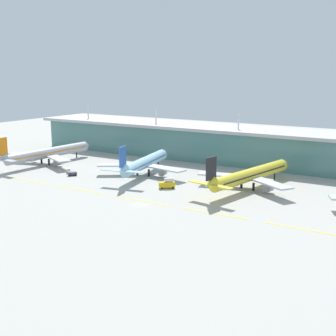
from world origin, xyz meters
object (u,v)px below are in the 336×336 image
object	(u,v)px
pushback_tug	(72,174)
fuel_truck	(167,184)
airliner_near_middle	(144,163)
airliner_far_middle	(250,175)
baggage_cart	(69,171)
airliner_nearest	(47,153)

from	to	relation	value
pushback_tug	fuel_truck	bearing A→B (deg)	3.70
airliner_near_middle	fuel_truck	world-z (taller)	airliner_near_middle
airliner_far_middle	fuel_truck	size ratio (longest dim) A/B	9.76
airliner_far_middle	baggage_cart	size ratio (longest dim) A/B	17.44
airliner_far_middle	pushback_tug	bearing A→B (deg)	-165.54
pushback_tug	airliner_near_middle	bearing A→B (deg)	33.73
airliner_nearest	baggage_cart	xyz separation A→B (m)	(27.43, -11.15, -5.19)
airliner_nearest	airliner_far_middle	xyz separation A→B (m)	(121.41, 7.67, -0.00)
airliner_near_middle	airliner_far_middle	size ratio (longest dim) A/B	0.88
airliner_nearest	fuel_truck	xyz separation A→B (m)	(89.08, -11.38, -4.19)
airliner_nearest	airliner_near_middle	world-z (taller)	same
airliner_far_middle	pushback_tug	world-z (taller)	airliner_far_middle
baggage_cart	pushback_tug	size ratio (longest dim) A/B	0.79
airliner_far_middle	pushback_tug	distance (m)	90.83
airliner_nearest	baggage_cart	bearing A→B (deg)	-22.12
airliner_nearest	fuel_truck	distance (m)	89.90
airliner_far_middle	fuel_truck	xyz separation A→B (m)	(-32.33, -19.05, -4.19)
airliner_near_middle	fuel_truck	xyz separation A→B (m)	(24.68, -16.97, -4.18)
airliner_far_middle	baggage_cart	bearing A→B (deg)	-168.67
airliner_nearest	pushback_tug	distance (m)	37.18
airliner_near_middle	fuel_truck	size ratio (longest dim) A/B	8.55
airliner_far_middle	fuel_truck	world-z (taller)	airliner_far_middle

